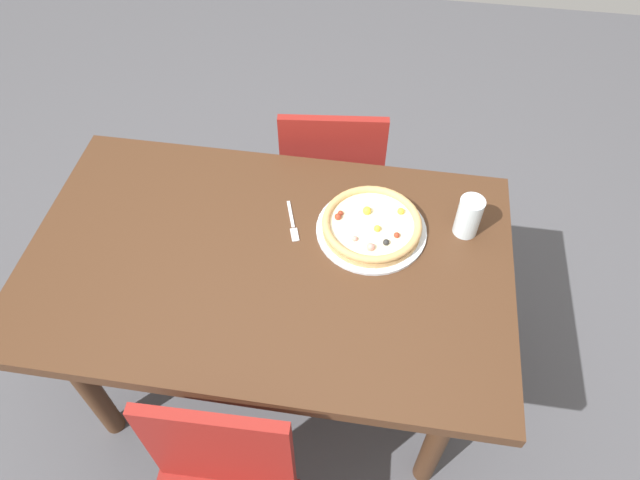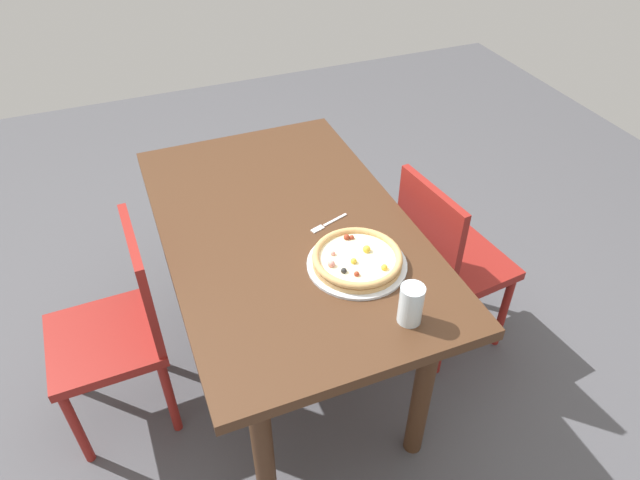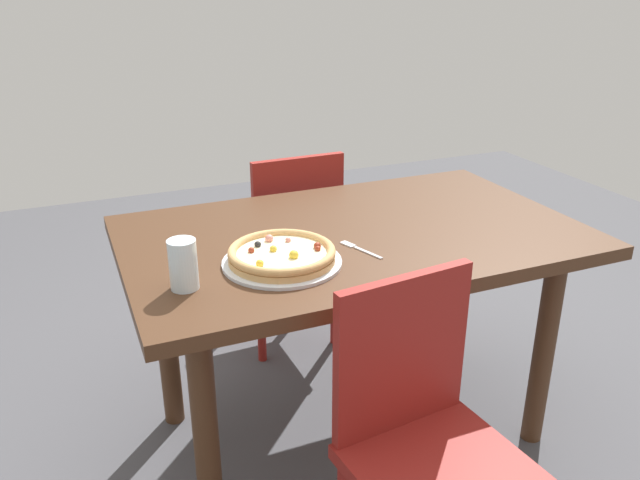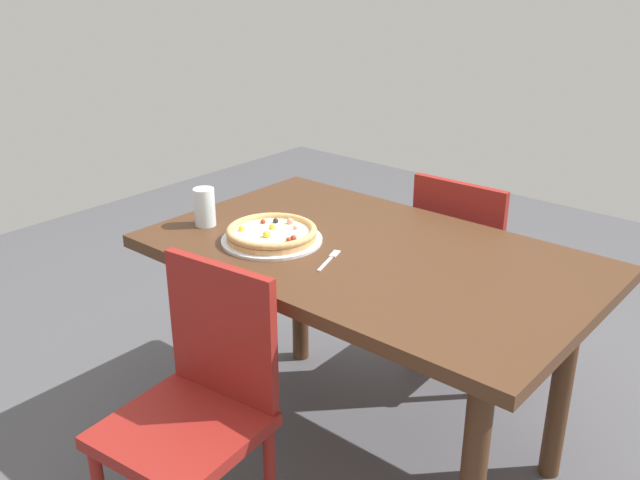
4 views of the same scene
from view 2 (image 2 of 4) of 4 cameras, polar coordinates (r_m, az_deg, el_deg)
The scene contains 8 objects.
ground_plane at distance 2.63m, azimuth -2.76°, elevation -11.89°, with size 6.00×6.00×0.00m, color #4C4C51.
dining_table at distance 2.15m, azimuth -3.31°, elevation -0.65°, with size 1.44×0.88×0.77m.
chair_near at distance 2.43m, azimuth 12.48°, elevation -1.92°, with size 0.44×0.44×0.87m.
chair_far at distance 2.24m, azimuth -19.45°, elevation -8.14°, with size 0.41×0.41×0.87m.
plate at distance 1.91m, azimuth 3.72°, elevation -2.43°, with size 0.34×0.34×0.01m, color silver.
pizza at distance 1.90m, azimuth 3.74°, elevation -1.86°, with size 0.30×0.30×0.05m.
fork at distance 2.08m, azimuth 0.65°, elevation 1.58°, with size 0.07×0.16×0.00m.
drinking_glass at distance 1.71m, azimuth 9.11°, elevation -6.38°, with size 0.07×0.07×0.13m, color silver.
Camera 2 is at (-1.57, 0.49, 2.05)m, focal length 31.91 mm.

